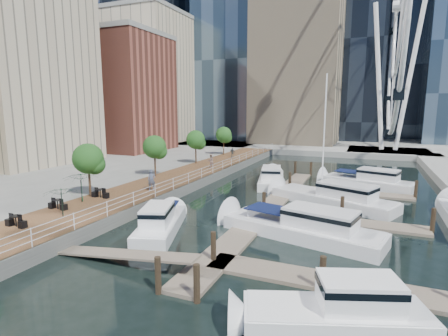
% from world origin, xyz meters
% --- Properties ---
extents(ground, '(520.00, 520.00, 0.00)m').
position_xyz_m(ground, '(0.00, 0.00, 0.00)').
color(ground, black).
rests_on(ground, ground).
extents(boardwalk, '(6.00, 60.00, 1.00)m').
position_xyz_m(boardwalk, '(-9.00, 15.00, 0.50)').
color(boardwalk, brown).
rests_on(boardwalk, ground).
extents(seawall, '(0.25, 60.00, 1.00)m').
position_xyz_m(seawall, '(-6.00, 15.00, 0.50)').
color(seawall, '#595954').
rests_on(seawall, ground).
extents(land_inland, '(48.00, 90.00, 1.00)m').
position_xyz_m(land_inland, '(-36.00, 15.00, 0.50)').
color(land_inland, gray).
rests_on(land_inland, ground).
extents(land_far, '(200.00, 114.00, 1.00)m').
position_xyz_m(land_far, '(0.00, 102.00, 0.50)').
color(land_far, gray).
rests_on(land_far, ground).
extents(pier, '(14.00, 12.00, 1.00)m').
position_xyz_m(pier, '(14.00, 52.00, 0.50)').
color(pier, gray).
rests_on(pier, ground).
extents(railing, '(0.10, 60.00, 1.05)m').
position_xyz_m(railing, '(-6.10, 15.00, 1.52)').
color(railing, white).
rests_on(railing, boardwalk).
extents(floating_docks, '(16.00, 34.00, 2.60)m').
position_xyz_m(floating_docks, '(7.97, 9.98, 0.49)').
color(floating_docks, '#6D6051').
rests_on(floating_docks, ground).
extents(midrise_condos, '(19.00, 67.00, 28.00)m').
position_xyz_m(midrise_condos, '(-33.57, 26.82, 13.42)').
color(midrise_condos, '#BCAD8E').
rests_on(midrise_condos, ground).
extents(ferris_wheel, '(5.80, 45.60, 47.80)m').
position_xyz_m(ferris_wheel, '(14.00, 52.00, 25.92)').
color(ferris_wheel, white).
rests_on(ferris_wheel, ground).
extents(street_trees, '(2.60, 42.60, 4.60)m').
position_xyz_m(street_trees, '(-11.40, 14.00, 4.29)').
color(street_trees, '#3F2B1C').
rests_on(street_trees, ground).
extents(cafe_tables, '(2.50, 13.70, 0.74)m').
position_xyz_m(cafe_tables, '(-10.40, -2.00, 1.37)').
color(cafe_tables, black).
rests_on(cafe_tables, ground).
extents(yacht_foreground, '(12.04, 5.77, 2.15)m').
position_xyz_m(yacht_foreground, '(6.78, 3.88, 0.00)').
color(yacht_foreground, silver).
rests_on(yacht_foreground, ground).
extents(pedestrian_near, '(0.85, 0.83, 1.97)m').
position_xyz_m(pedestrian_near, '(-7.77, 7.94, 1.99)').
color(pedestrian_near, '#52596E').
rests_on(pedestrian_near, boardwalk).
extents(pedestrian_mid, '(1.08, 1.08, 1.77)m').
position_xyz_m(pedestrian_mid, '(-7.92, 21.35, 1.88)').
color(pedestrian_mid, gray).
rests_on(pedestrian_mid, boardwalk).
extents(pedestrian_far, '(0.90, 0.38, 1.53)m').
position_xyz_m(pedestrian_far, '(-8.92, 31.62, 1.77)').
color(pedestrian_far, '#353C42').
rests_on(pedestrian_far, boardwalk).
extents(moored_yachts, '(24.59, 32.74, 11.50)m').
position_xyz_m(moored_yachts, '(8.51, 12.03, 0.00)').
color(moored_yachts, silver).
rests_on(moored_yachts, ground).
extents(cafe_seating, '(4.79, 13.36, 2.40)m').
position_xyz_m(cafe_seating, '(-10.15, -2.23, 2.14)').
color(cafe_seating, '#103C1C').
rests_on(cafe_seating, ground).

